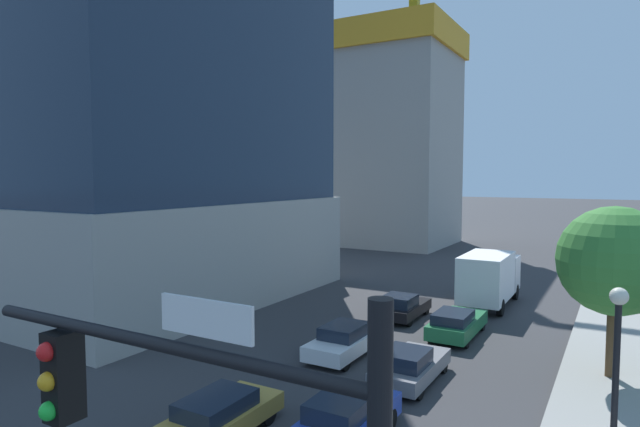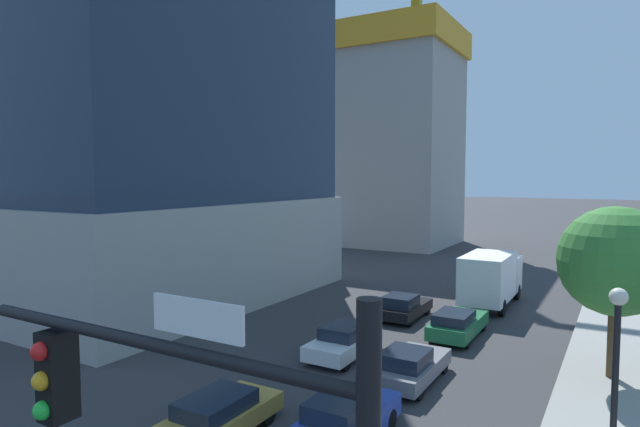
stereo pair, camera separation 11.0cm
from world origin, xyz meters
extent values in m
cube|color=gray|center=(8.58, 20.00, 0.07)|extent=(4.15, 120.00, 0.15)
cube|color=#9E9B93|center=(-19.34, 23.05, 3.16)|extent=(18.58, 21.49, 6.32)
cube|color=#9E9B93|center=(-15.03, 55.92, 12.31)|extent=(13.35, 12.75, 24.62)
cube|color=gold|center=(-15.03, 55.92, 23.12)|extent=(14.16, 13.51, 3.00)
cube|color=gold|center=(-11.03, 52.10, 16.44)|extent=(0.90, 0.90, 32.89)
cylinder|color=black|center=(4.38, 2.27, 6.23)|extent=(5.04, 0.14, 0.14)
cube|color=black|center=(2.95, 2.27, 5.61)|extent=(0.32, 0.36, 1.05)
sphere|color=red|center=(2.95, 2.08, 5.95)|extent=(0.22, 0.22, 0.22)
sphere|color=orange|center=(2.95, 2.08, 5.61)|extent=(0.22, 0.22, 0.22)
sphere|color=green|center=(2.95, 2.08, 5.27)|extent=(0.22, 0.22, 0.22)
cube|color=white|center=(5.14, 2.27, 6.58)|extent=(1.10, 0.04, 0.36)
cylinder|color=black|center=(8.48, 13.42, 2.45)|extent=(0.16, 0.16, 4.61)
sphere|color=silver|center=(8.48, 13.42, 4.94)|extent=(0.44, 0.44, 0.44)
cylinder|color=brown|center=(8.28, 21.47, 1.63)|extent=(0.36, 0.36, 2.96)
sphere|color=#387F33|center=(8.28, 21.47, 4.68)|extent=(4.19, 4.19, 4.19)
cube|color=black|center=(-1.90, 25.89, 0.54)|extent=(1.92, 4.06, 0.56)
cube|color=#19212D|center=(-1.90, 25.27, 1.11)|extent=(1.62, 1.81, 0.58)
cylinder|color=black|center=(-2.74, 27.27, 0.31)|extent=(0.22, 0.62, 0.62)
cylinder|color=black|center=(-1.05, 27.27, 0.31)|extent=(0.22, 0.62, 0.62)
cylinder|color=black|center=(-2.74, 24.51, 0.31)|extent=(0.22, 0.62, 0.62)
cylinder|color=black|center=(-1.05, 24.51, 0.31)|extent=(0.22, 0.62, 0.62)
cube|color=silver|center=(-1.90, 18.63, 0.57)|extent=(1.87, 4.17, 0.63)
cube|color=#19212D|center=(-1.90, 18.71, 1.15)|extent=(1.57, 2.13, 0.53)
cylinder|color=black|center=(-2.72, 20.05, 0.31)|extent=(0.22, 0.62, 0.62)
cylinder|color=black|center=(-1.07, 20.05, 0.31)|extent=(0.22, 0.62, 0.62)
cylinder|color=black|center=(-2.72, 17.21, 0.31)|extent=(0.22, 0.62, 0.62)
cylinder|color=black|center=(-1.07, 17.21, 0.31)|extent=(0.22, 0.62, 0.62)
cube|color=#AD8938|center=(-1.90, 10.26, 0.55)|extent=(1.84, 4.77, 0.56)
cube|color=#19212D|center=(-1.90, 10.35, 1.07)|extent=(1.55, 2.31, 0.48)
cylinder|color=black|center=(-2.71, 11.88, 0.32)|extent=(0.22, 0.64, 0.64)
cylinder|color=black|center=(-1.09, 11.88, 0.32)|extent=(0.22, 0.64, 0.64)
cube|color=slate|center=(1.63, 17.51, 0.54)|extent=(1.87, 4.30, 0.56)
cube|color=#19212D|center=(1.63, 16.89, 1.10)|extent=(1.57, 1.86, 0.56)
cylinder|color=black|center=(0.80, 18.97, 0.31)|extent=(0.22, 0.62, 0.62)
cylinder|color=black|center=(2.45, 18.97, 0.31)|extent=(0.22, 0.62, 0.62)
cylinder|color=black|center=(0.80, 16.05, 0.31)|extent=(0.22, 0.62, 0.62)
cylinder|color=black|center=(2.45, 16.05, 0.31)|extent=(0.22, 0.62, 0.62)
cube|color=#233D9E|center=(1.63, 11.95, 0.63)|extent=(1.81, 4.52, 0.69)
cube|color=#19212D|center=(1.63, 11.76, 1.24)|extent=(1.52, 2.14, 0.54)
cylinder|color=black|center=(0.83, 13.48, 0.33)|extent=(0.22, 0.67, 0.67)
cylinder|color=black|center=(2.42, 13.48, 0.33)|extent=(0.22, 0.67, 0.67)
cube|color=#1E6638|center=(1.63, 24.07, 0.60)|extent=(1.88, 4.67, 0.66)
cube|color=#19212D|center=(1.63, 23.25, 1.16)|extent=(1.58, 2.21, 0.48)
cylinder|color=black|center=(0.80, 25.65, 0.32)|extent=(0.22, 0.63, 0.63)
cylinder|color=black|center=(2.45, 25.65, 0.32)|extent=(0.22, 0.63, 0.63)
cylinder|color=black|center=(0.80, 22.48, 0.32)|extent=(0.22, 0.63, 0.63)
cylinder|color=black|center=(2.45, 22.48, 0.32)|extent=(0.22, 0.63, 0.63)
cube|color=silver|center=(1.63, 33.69, 1.68)|extent=(2.44, 1.90, 2.18)
cube|color=white|center=(1.63, 30.21, 1.93)|extent=(2.44, 4.75, 2.69)
cylinder|color=black|center=(0.55, 33.69, 0.49)|extent=(0.30, 0.97, 0.97)
cylinder|color=black|center=(2.70, 33.69, 0.49)|extent=(0.30, 0.97, 0.97)
cylinder|color=black|center=(0.55, 29.02, 0.49)|extent=(0.30, 0.97, 0.97)
cylinder|color=black|center=(2.70, 29.02, 0.49)|extent=(0.30, 0.97, 0.97)
camera|label=1|loc=(8.46, -1.36, 7.91)|focal=29.51mm
camera|label=2|loc=(8.56, -1.30, 7.91)|focal=29.51mm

